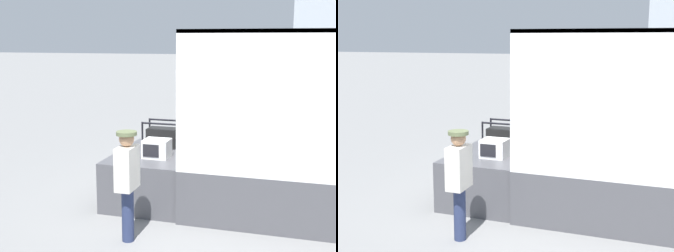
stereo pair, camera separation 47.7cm
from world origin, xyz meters
TOP-DOWN VIEW (x-y plane):
  - ground_plane at (0.00, 0.00)m, footprint 160.00×160.00m
  - tailgate_deck at (-0.71, 0.00)m, footprint 1.41×2.13m
  - microwave at (-0.57, -0.34)m, footprint 0.45×0.41m
  - portable_generator at (-0.69, 0.49)m, footprint 0.73×0.46m
  - worker_person at (-0.51, -1.91)m, footprint 0.30×0.44m

SIDE VIEW (x-z plane):
  - ground_plane at x=0.00m, z-range 0.00..0.00m
  - tailgate_deck at x=-0.71m, z-range 0.00..0.89m
  - worker_person at x=-0.51m, z-range 0.18..1.84m
  - microwave at x=-0.57m, z-range 0.89..1.21m
  - portable_generator at x=-0.69m, z-range 0.82..1.33m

